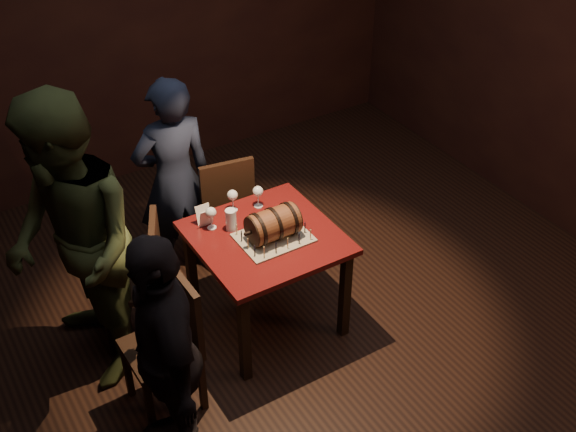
{
  "coord_description": "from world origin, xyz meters",
  "views": [
    {
      "loc": [
        -1.92,
        -3.04,
        3.58
      ],
      "look_at": [
        -0.02,
        0.05,
        0.95
      ],
      "focal_mm": 45.0,
      "sensor_mm": 36.0,
      "label": 1
    }
  ],
  "objects_px": {
    "wine_glass_mid": "(232,196)",
    "pint_of_ale": "(231,220)",
    "wine_glass_left": "(211,213)",
    "chair_back": "(225,203)",
    "person_back": "(174,180)",
    "chair_left_rear": "(143,275)",
    "pub_table": "(266,249)",
    "person_left_front": "(166,353)",
    "person_left_rear": "(73,247)",
    "wine_glass_right": "(258,192)",
    "barrel_cake": "(273,224)",
    "chair_left_front": "(172,336)"
  },
  "relations": [
    {
      "from": "wine_glass_mid",
      "to": "pint_of_ale",
      "type": "height_order",
      "value": "wine_glass_mid"
    },
    {
      "from": "pint_of_ale",
      "to": "wine_glass_left",
      "type": "bearing_deg",
      "value": 143.36
    },
    {
      "from": "wine_glass_left",
      "to": "pint_of_ale",
      "type": "relative_size",
      "value": 1.07
    },
    {
      "from": "chair_back",
      "to": "person_back",
      "type": "distance_m",
      "value": 0.44
    },
    {
      "from": "wine_glass_left",
      "to": "chair_left_rear",
      "type": "relative_size",
      "value": 0.17
    },
    {
      "from": "pub_table",
      "to": "chair_left_rear",
      "type": "relative_size",
      "value": 0.97
    },
    {
      "from": "person_left_front",
      "to": "person_left_rear",
      "type": "bearing_deg",
      "value": -158.7
    },
    {
      "from": "wine_glass_right",
      "to": "pint_of_ale",
      "type": "xyz_separation_m",
      "value": [
        -0.28,
        -0.13,
        -0.05
      ]
    },
    {
      "from": "barrel_cake",
      "to": "chair_left_rear",
      "type": "distance_m",
      "value": 0.92
    },
    {
      "from": "barrel_cake",
      "to": "chair_left_front",
      "type": "height_order",
      "value": "barrel_cake"
    },
    {
      "from": "chair_back",
      "to": "pub_table",
      "type": "bearing_deg",
      "value": -96.3
    },
    {
      "from": "pint_of_ale",
      "to": "person_back",
      "type": "xyz_separation_m",
      "value": [
        -0.1,
        0.68,
        -0.03
      ]
    },
    {
      "from": "wine_glass_mid",
      "to": "person_left_rear",
      "type": "relative_size",
      "value": 0.08
    },
    {
      "from": "person_back",
      "to": "pub_table",
      "type": "bearing_deg",
      "value": 109.54
    },
    {
      "from": "pint_of_ale",
      "to": "person_left_front",
      "type": "height_order",
      "value": "person_left_front"
    },
    {
      "from": "wine_glass_mid",
      "to": "person_left_rear",
      "type": "bearing_deg",
      "value": -174.43
    },
    {
      "from": "wine_glass_left",
      "to": "pint_of_ale",
      "type": "xyz_separation_m",
      "value": [
        0.1,
        -0.08,
        -0.05
      ]
    },
    {
      "from": "person_back",
      "to": "chair_left_rear",
      "type": "bearing_deg",
      "value": 50.77
    },
    {
      "from": "chair_back",
      "to": "chair_left_front",
      "type": "bearing_deg",
      "value": -130.52
    },
    {
      "from": "chair_left_rear",
      "to": "wine_glass_right",
      "type": "bearing_deg",
      "value": -0.41
    },
    {
      "from": "pub_table",
      "to": "chair_left_rear",
      "type": "height_order",
      "value": "chair_left_rear"
    },
    {
      "from": "wine_glass_mid",
      "to": "person_left_front",
      "type": "xyz_separation_m",
      "value": [
        -0.93,
        -0.99,
        -0.09
      ]
    },
    {
      "from": "chair_left_front",
      "to": "person_left_rear",
      "type": "distance_m",
      "value": 0.77
    },
    {
      "from": "pub_table",
      "to": "wine_glass_left",
      "type": "relative_size",
      "value": 5.59
    },
    {
      "from": "pub_table",
      "to": "chair_left_front",
      "type": "distance_m",
      "value": 0.87
    },
    {
      "from": "barrel_cake",
      "to": "person_back",
      "type": "distance_m",
      "value": 0.95
    },
    {
      "from": "barrel_cake",
      "to": "pint_of_ale",
      "type": "bearing_deg",
      "value": 128.48
    },
    {
      "from": "person_back",
      "to": "wine_glass_right",
      "type": "bearing_deg",
      "value": 127.53
    },
    {
      "from": "wine_glass_left",
      "to": "wine_glass_right",
      "type": "xyz_separation_m",
      "value": [
        0.38,
        0.05,
        0.0
      ]
    },
    {
      "from": "pub_table",
      "to": "wine_glass_right",
      "type": "relative_size",
      "value": 5.59
    },
    {
      "from": "barrel_cake",
      "to": "chair_left_front",
      "type": "xyz_separation_m",
      "value": [
        -0.84,
        -0.24,
        -0.34
      ]
    },
    {
      "from": "chair_back",
      "to": "person_left_rear",
      "type": "bearing_deg",
      "value": -157.59
    },
    {
      "from": "wine_glass_mid",
      "to": "pint_of_ale",
      "type": "bearing_deg",
      "value": -121.19
    },
    {
      "from": "pub_table",
      "to": "wine_glass_mid",
      "type": "relative_size",
      "value": 5.59
    },
    {
      "from": "wine_glass_left",
      "to": "chair_left_front",
      "type": "bearing_deg",
      "value": -135.53
    },
    {
      "from": "pub_table",
      "to": "wine_glass_left",
      "type": "xyz_separation_m",
      "value": [
        -0.26,
        0.25,
        0.23
      ]
    },
    {
      "from": "pint_of_ale",
      "to": "chair_left_rear",
      "type": "bearing_deg",
      "value": 166.88
    },
    {
      "from": "pint_of_ale",
      "to": "chair_left_front",
      "type": "xyz_separation_m",
      "value": [
        -0.66,
        -0.47,
        -0.3
      ]
    },
    {
      "from": "chair_left_front",
      "to": "person_left_rear",
      "type": "xyz_separation_m",
      "value": [
        -0.34,
        0.54,
        0.44
      ]
    },
    {
      "from": "pint_of_ale",
      "to": "chair_back",
      "type": "bearing_deg",
      "value": 67.7
    },
    {
      "from": "wine_glass_mid",
      "to": "wine_glass_right",
      "type": "relative_size",
      "value": 1.0
    },
    {
      "from": "person_back",
      "to": "pint_of_ale",
      "type": "bearing_deg",
      "value": 101.28
    },
    {
      "from": "barrel_cake",
      "to": "wine_glass_mid",
      "type": "xyz_separation_m",
      "value": [
        -0.07,
        0.41,
        0.0
      ]
    },
    {
      "from": "pint_of_ale",
      "to": "person_back",
      "type": "bearing_deg",
      "value": 98.33
    },
    {
      "from": "wine_glass_right",
      "to": "person_left_front",
      "type": "height_order",
      "value": "person_left_front"
    },
    {
      "from": "person_left_rear",
      "to": "chair_left_rear",
      "type": "bearing_deg",
      "value": 99.42
    },
    {
      "from": "chair_left_rear",
      "to": "person_left_rear",
      "type": "xyz_separation_m",
      "value": [
        -0.41,
        -0.06,
        0.44
      ]
    },
    {
      "from": "wine_glass_left",
      "to": "chair_left_rear",
      "type": "bearing_deg",
      "value": 172.95
    },
    {
      "from": "wine_glass_left",
      "to": "wine_glass_right",
      "type": "bearing_deg",
      "value": 8.04
    },
    {
      "from": "pub_table",
      "to": "pint_of_ale",
      "type": "height_order",
      "value": "pint_of_ale"
    }
  ]
}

